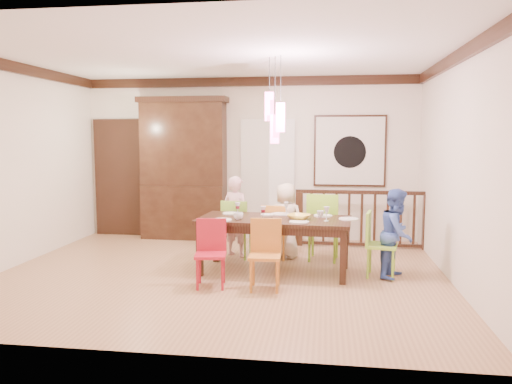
# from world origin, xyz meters

# --- Properties ---
(floor) EXTENTS (6.00, 6.00, 0.00)m
(floor) POSITION_xyz_m (0.00, 0.00, 0.00)
(floor) COLOR #9F724D
(floor) RESTS_ON ground
(ceiling) EXTENTS (6.00, 6.00, 0.00)m
(ceiling) POSITION_xyz_m (0.00, 0.00, 2.90)
(ceiling) COLOR white
(ceiling) RESTS_ON wall_back
(wall_back) EXTENTS (6.00, 0.00, 6.00)m
(wall_back) POSITION_xyz_m (0.00, 2.50, 1.45)
(wall_back) COLOR beige
(wall_back) RESTS_ON floor
(wall_left) EXTENTS (0.00, 5.00, 5.00)m
(wall_left) POSITION_xyz_m (-3.00, 0.00, 1.45)
(wall_left) COLOR beige
(wall_left) RESTS_ON floor
(wall_right) EXTENTS (0.00, 5.00, 5.00)m
(wall_right) POSITION_xyz_m (3.00, 0.00, 1.45)
(wall_right) COLOR beige
(wall_right) RESTS_ON floor
(crown_molding) EXTENTS (6.00, 5.00, 0.16)m
(crown_molding) POSITION_xyz_m (0.00, 0.00, 2.82)
(crown_molding) COLOR black
(crown_molding) RESTS_ON wall_back
(panel_door) EXTENTS (1.04, 0.07, 2.24)m
(panel_door) POSITION_xyz_m (-2.40, 2.45, 1.05)
(panel_door) COLOR black
(panel_door) RESTS_ON wall_back
(white_doorway) EXTENTS (0.97, 0.05, 2.22)m
(white_doorway) POSITION_xyz_m (0.35, 2.46, 1.05)
(white_doorway) COLOR silver
(white_doorway) RESTS_ON wall_back
(painting) EXTENTS (1.25, 0.06, 1.25)m
(painting) POSITION_xyz_m (1.80, 2.46, 1.60)
(painting) COLOR black
(painting) RESTS_ON wall_back
(pendant_cluster) EXTENTS (0.27, 0.21, 1.14)m
(pendant_cluster) POSITION_xyz_m (0.71, 0.22, 2.11)
(pendant_cluster) COLOR #FF4C99
(pendant_cluster) RESTS_ON ceiling
(dining_table) EXTENTS (2.10, 1.07, 0.75)m
(dining_table) POSITION_xyz_m (0.71, 0.22, 0.66)
(dining_table) COLOR black
(dining_table) RESTS_ON floor
(chair_far_left) EXTENTS (0.44, 0.44, 0.90)m
(chair_far_left) POSITION_xyz_m (0.06, 0.97, 0.51)
(chair_far_left) COLOR #89CB40
(chair_far_left) RESTS_ON floor
(chair_far_mid) EXTENTS (0.42, 0.42, 0.83)m
(chair_far_mid) POSITION_xyz_m (0.65, 1.01, 0.48)
(chair_far_mid) COLOR orange
(chair_far_mid) RESTS_ON floor
(chair_far_right) EXTENTS (0.51, 0.51, 1.02)m
(chair_far_right) POSITION_xyz_m (1.37, 1.00, 0.58)
(chair_far_right) COLOR #84C42A
(chair_far_right) RESTS_ON floor
(chair_near_left) EXTENTS (0.43, 0.43, 0.83)m
(chair_near_left) POSITION_xyz_m (0.00, -0.56, 0.48)
(chair_near_left) COLOR #A41526
(chair_near_left) RESTS_ON floor
(chair_near_mid) EXTENTS (0.40, 0.40, 0.85)m
(chair_near_mid) POSITION_xyz_m (0.68, -0.58, 0.49)
(chair_near_mid) COLOR #B86E26
(chair_near_mid) RESTS_ON floor
(chair_end_right) EXTENTS (0.45, 0.45, 0.86)m
(chair_end_right) POSITION_xyz_m (2.14, 0.20, 0.49)
(chair_end_right) COLOR #94D237
(chair_end_right) RESTS_ON floor
(china_hutch) EXTENTS (1.62, 0.46, 2.55)m
(china_hutch) POSITION_xyz_m (-1.16, 2.30, 1.28)
(china_hutch) COLOR black
(china_hutch) RESTS_ON floor
(balustrade) EXTENTS (2.21, 0.12, 0.96)m
(balustrade) POSITION_xyz_m (2.00, 1.95, 0.50)
(balustrade) COLOR black
(balustrade) RESTS_ON floor
(person_far_left) EXTENTS (0.54, 0.46, 1.25)m
(person_far_left) POSITION_xyz_m (0.02, 1.07, 0.62)
(person_far_left) COLOR #FFC2D1
(person_far_left) RESTS_ON floor
(person_far_mid) EXTENTS (0.65, 0.53, 1.15)m
(person_far_mid) POSITION_xyz_m (0.80, 1.08, 0.58)
(person_far_mid) COLOR beige
(person_far_mid) RESTS_ON floor
(person_end_right) EXTENTS (0.64, 0.70, 1.18)m
(person_end_right) POSITION_xyz_m (2.33, 0.19, 0.59)
(person_end_right) COLOR #405FB5
(person_end_right) RESTS_ON floor
(serving_bowl) EXTENTS (0.38, 0.38, 0.07)m
(serving_bowl) POSITION_xyz_m (1.05, 0.13, 0.79)
(serving_bowl) COLOR gold
(serving_bowl) RESTS_ON dining_table
(small_bowl) EXTENTS (0.19, 0.19, 0.05)m
(small_bowl) POSITION_xyz_m (0.61, 0.20, 0.78)
(small_bowl) COLOR white
(small_bowl) RESTS_ON dining_table
(cup_left) EXTENTS (0.14, 0.14, 0.10)m
(cup_left) POSITION_xyz_m (0.25, 0.01, 0.80)
(cup_left) COLOR silver
(cup_left) RESTS_ON dining_table
(cup_right) EXTENTS (0.11, 0.11, 0.09)m
(cup_right) POSITION_xyz_m (1.33, 0.37, 0.80)
(cup_right) COLOR silver
(cup_right) RESTS_ON dining_table
(plate_far_left) EXTENTS (0.26, 0.26, 0.01)m
(plate_far_left) POSITION_xyz_m (0.07, 0.49, 0.76)
(plate_far_left) COLOR white
(plate_far_left) RESTS_ON dining_table
(plate_far_mid) EXTENTS (0.26, 0.26, 0.01)m
(plate_far_mid) POSITION_xyz_m (0.76, 0.54, 0.76)
(plate_far_mid) COLOR white
(plate_far_mid) RESTS_ON dining_table
(plate_far_right) EXTENTS (0.26, 0.26, 0.01)m
(plate_far_right) POSITION_xyz_m (1.36, 0.47, 0.76)
(plate_far_right) COLOR white
(plate_far_right) RESTS_ON dining_table
(plate_near_left) EXTENTS (0.26, 0.26, 0.01)m
(plate_near_left) POSITION_xyz_m (0.04, -0.06, 0.76)
(plate_near_left) COLOR white
(plate_near_left) RESTS_ON dining_table
(plate_near_mid) EXTENTS (0.26, 0.26, 0.01)m
(plate_near_mid) POSITION_xyz_m (1.06, -0.08, 0.76)
(plate_near_mid) COLOR white
(plate_near_mid) RESTS_ON dining_table
(plate_end_right) EXTENTS (0.26, 0.26, 0.01)m
(plate_end_right) POSITION_xyz_m (1.70, 0.25, 0.76)
(plate_end_right) COLOR white
(plate_end_right) RESTS_ON dining_table
(wine_glass_a) EXTENTS (0.08, 0.08, 0.19)m
(wine_glass_a) POSITION_xyz_m (0.18, 0.31, 0.84)
(wine_glass_a) COLOR #590C19
(wine_glass_a) RESTS_ON dining_table
(wine_glass_b) EXTENTS (0.08, 0.08, 0.19)m
(wine_glass_b) POSITION_xyz_m (0.85, 0.47, 0.84)
(wine_glass_b) COLOR silver
(wine_glass_b) RESTS_ON dining_table
(wine_glass_c) EXTENTS (0.08, 0.08, 0.19)m
(wine_glass_c) POSITION_xyz_m (0.58, 0.01, 0.84)
(wine_glass_c) COLOR #590C19
(wine_glass_c) RESTS_ON dining_table
(wine_glass_d) EXTENTS (0.08, 0.08, 0.19)m
(wine_glass_d) POSITION_xyz_m (1.41, 0.07, 0.84)
(wine_glass_d) COLOR silver
(wine_glass_d) RESTS_ON dining_table
(napkin) EXTENTS (0.18, 0.14, 0.01)m
(napkin) POSITION_xyz_m (0.67, -0.16, 0.76)
(napkin) COLOR #D83359
(napkin) RESTS_ON dining_table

